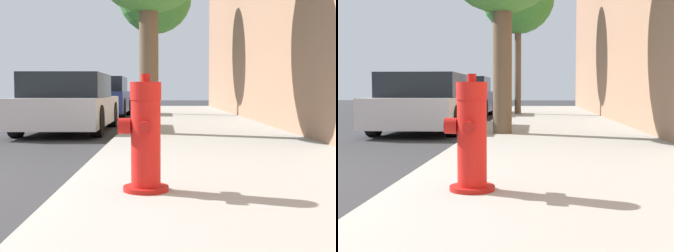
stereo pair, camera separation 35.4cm
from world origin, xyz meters
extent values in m
cube|color=#99968E|center=(3.54, 0.00, 0.06)|extent=(3.13, 40.00, 0.11)
cylinder|color=#A91511|center=(2.65, -0.33, 0.13)|extent=(0.35, 0.35, 0.04)
cylinder|color=red|center=(2.65, -0.33, 0.47)|extent=(0.22, 0.22, 0.65)
cylinder|color=red|center=(2.65, -0.33, 0.87)|extent=(0.24, 0.24, 0.13)
cylinder|color=#A91511|center=(2.65, -0.33, 0.97)|extent=(0.07, 0.07, 0.06)
cylinder|color=#A91511|center=(2.65, -0.48, 0.60)|extent=(0.09, 0.08, 0.09)
cylinder|color=#A91511|center=(2.65, -0.18, 0.60)|extent=(0.09, 0.08, 0.09)
cylinder|color=#A91511|center=(2.49, -0.33, 0.60)|extent=(0.09, 0.12, 0.12)
cube|color=#B7B7BC|center=(0.78, 6.19, 0.45)|extent=(1.68, 4.10, 0.57)
cube|color=black|center=(0.78, 6.02, 0.99)|extent=(1.55, 2.26, 0.50)
cylinder|color=black|center=(0.02, 7.46, 0.30)|extent=(0.20, 0.61, 0.61)
cylinder|color=black|center=(1.54, 7.46, 0.30)|extent=(0.20, 0.61, 0.61)
cylinder|color=black|center=(0.02, 4.92, 0.30)|extent=(0.20, 0.61, 0.61)
cylinder|color=black|center=(1.54, 4.92, 0.30)|extent=(0.20, 0.61, 0.61)
cube|color=navy|center=(0.68, 11.86, 0.52)|extent=(1.80, 3.82, 0.68)
cube|color=black|center=(0.68, 11.71, 1.09)|extent=(1.66, 2.10, 0.48)
cylinder|color=black|center=(-0.14, 13.05, 0.32)|extent=(0.20, 0.64, 0.64)
cylinder|color=black|center=(1.50, 13.05, 0.32)|extent=(0.20, 0.64, 0.64)
cylinder|color=black|center=(-0.14, 10.68, 0.32)|extent=(0.20, 0.64, 0.64)
cylinder|color=black|center=(1.50, 10.68, 0.32)|extent=(0.20, 0.64, 0.64)
cylinder|color=brown|center=(2.52, 4.53, 1.38)|extent=(0.34, 0.34, 2.53)
cylinder|color=brown|center=(2.51, 11.76, 1.64)|extent=(0.22, 0.22, 3.06)
camera|label=1|loc=(2.78, -3.84, 0.87)|focal=50.00mm
camera|label=2|loc=(3.13, -3.83, 0.87)|focal=50.00mm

